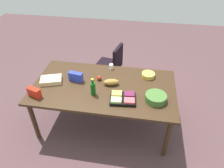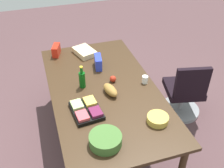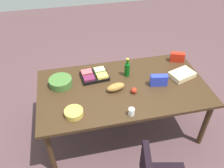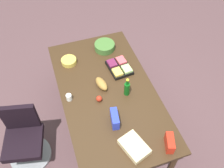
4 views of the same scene
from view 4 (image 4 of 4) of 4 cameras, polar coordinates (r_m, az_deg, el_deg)
ground_plane at (r=3.87m, az=-0.83°, el=-8.98°), size 10.00×10.00×0.00m
conference_table at (r=3.27m, az=-0.98°, el=-2.47°), size 2.18×1.19×0.80m
office_chair at (r=3.53m, az=-19.21°, el=-12.29°), size 0.58×0.57×0.88m
chip_bag_red at (r=2.82m, az=13.05°, el=-12.95°), size 0.22×0.14×0.14m
sheet_cake at (r=2.78m, az=5.11°, el=-14.07°), size 0.37×0.31×0.07m
bread_loaf at (r=3.23m, az=-2.41°, el=0.05°), size 0.26×0.16×0.10m
chip_bag_blue at (r=2.89m, az=0.62°, el=-7.91°), size 0.23×0.12×0.15m
paper_cup at (r=3.14m, az=-9.82°, el=-3.03°), size 0.09×0.09×0.09m
wine_bottle at (r=3.11m, az=3.44°, el=-1.03°), size 0.08×0.08×0.27m
chip_bowl at (r=3.58m, az=-9.83°, el=5.18°), size 0.22×0.22×0.07m
apple_red at (r=3.10m, az=-2.97°, el=-3.36°), size 0.09×0.09×0.08m
salad_bowl at (r=3.73m, az=-1.70°, el=8.60°), size 0.37×0.37×0.10m
fruit_platter at (r=3.45m, az=1.68°, el=3.86°), size 0.38×0.31×0.07m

